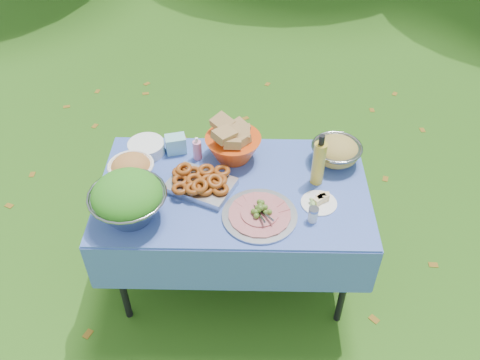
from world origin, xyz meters
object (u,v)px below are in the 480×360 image
object	(u,v)px
salad_bowl	(128,199)
plate_stack	(146,148)
pasta_bowl_steel	(336,151)
oil_bottle	(319,159)
picnic_table	(234,234)
bread_bowl	(233,142)
charcuterie_platter	(260,210)

from	to	relation	value
salad_bowl	plate_stack	world-z (taller)	salad_bowl
pasta_bowl_steel	oil_bottle	bearing A→B (deg)	-125.09
picnic_table	oil_bottle	xyz separation A→B (m)	(0.45, 0.06, 0.54)
plate_stack	bread_bowl	world-z (taller)	bread_bowl
plate_stack	oil_bottle	xyz separation A→B (m)	(0.97, -0.23, 0.12)
salad_bowl	charcuterie_platter	distance (m)	0.66
picnic_table	charcuterie_platter	distance (m)	0.49
charcuterie_platter	picnic_table	bearing A→B (deg)	123.48
bread_bowl	oil_bottle	size ratio (longest dim) A/B	1.01
salad_bowl	charcuterie_platter	xyz separation A→B (m)	(0.66, 0.01, -0.08)
bread_bowl	pasta_bowl_steel	world-z (taller)	bread_bowl
picnic_table	oil_bottle	distance (m)	0.71
pasta_bowl_steel	charcuterie_platter	xyz separation A→B (m)	(-0.44, -0.45, -0.03)
plate_stack	bread_bowl	xyz separation A→B (m)	(0.51, -0.03, 0.07)
picnic_table	bread_bowl	distance (m)	0.55
oil_bottle	picnic_table	bearing A→B (deg)	-172.66
bread_bowl	oil_bottle	world-z (taller)	oil_bottle
plate_stack	pasta_bowl_steel	bearing A→B (deg)	-3.03
plate_stack	bread_bowl	distance (m)	0.51
pasta_bowl_steel	charcuterie_platter	distance (m)	0.62
picnic_table	oil_bottle	bearing A→B (deg)	7.34
plate_stack	charcuterie_platter	distance (m)	0.83
bread_bowl	oil_bottle	distance (m)	0.51
picnic_table	charcuterie_platter	world-z (taller)	charcuterie_platter
plate_stack	bread_bowl	bearing A→B (deg)	-3.57
salad_bowl	oil_bottle	xyz separation A→B (m)	(0.97, 0.28, 0.03)
salad_bowl	plate_stack	xyz separation A→B (m)	(0.00, 0.52, -0.09)
charcuterie_platter	oil_bottle	distance (m)	0.43
charcuterie_platter	oil_bottle	world-z (taller)	oil_bottle
picnic_table	salad_bowl	xyz separation A→B (m)	(-0.52, -0.23, 0.51)
salad_bowl	plate_stack	distance (m)	0.53
salad_bowl	bread_bowl	bearing A→B (deg)	43.77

